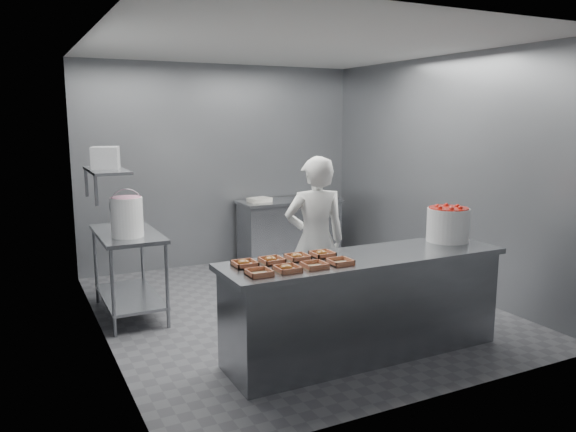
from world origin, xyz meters
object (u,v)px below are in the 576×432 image
at_px(tray_2, 314,265).
at_px(appliance, 105,158).
at_px(tray_3, 340,262).
at_px(worker, 315,241).
at_px(glaze_bucket, 127,216).
at_px(tray_5, 271,260).
at_px(tray_7, 322,254).
at_px(back_counter, 289,230).
at_px(tray_4, 244,263).
at_px(strawberry_tub, 448,223).
at_px(service_counter, 364,305).
at_px(tray_1, 287,268).
at_px(tray_6, 297,257).
at_px(prep_table, 128,261).

height_order(tray_2, appliance, appliance).
bearing_deg(tray_3, worker, 71.35).
height_order(glaze_bucket, appliance, appliance).
bearing_deg(glaze_bucket, tray_5, -61.40).
distance_m(tray_5, tray_7, 0.48).
relative_size(tray_3, appliance, 0.64).
distance_m(back_counter, tray_4, 3.71).
xyz_separation_m(tray_5, strawberry_tub, (1.86, -0.02, 0.15)).
bearing_deg(tray_5, service_counter, -9.79).
bearing_deg(tray_1, glaze_bucket, 114.75).
distance_m(back_counter, tray_2, 3.73).
height_order(service_counter, tray_1, tray_1).
height_order(service_counter, appliance, appliance).
height_order(tray_3, appliance, appliance).
height_order(tray_6, glaze_bucket, glaze_bucket).
relative_size(tray_7, worker, 0.11).
height_order(tray_4, glaze_bucket, glaze_bucket).
height_order(worker, glaze_bucket, worker).
distance_m(tray_5, appliance, 2.21).
distance_m(tray_3, tray_6, 0.38).
bearing_deg(tray_3, service_counter, 22.38).
distance_m(prep_table, back_counter, 2.87).
xyz_separation_m(worker, glaze_bucket, (-1.69, 0.82, 0.26)).
relative_size(tray_5, worker, 0.11).
relative_size(prep_table, tray_2, 6.40).
relative_size(tray_5, strawberry_tub, 0.47).
bearing_deg(back_counter, tray_5, -119.13).
xyz_separation_m(back_counter, tray_3, (-1.25, -3.39, 0.47)).
relative_size(glaze_bucket, appliance, 1.64).
bearing_deg(tray_3, back_counter, 69.81).
xyz_separation_m(worker, strawberry_tub, (1.03, -0.77, 0.22)).
bearing_deg(tray_4, tray_2, -30.69).
bearing_deg(strawberry_tub, tray_7, 179.19).
distance_m(tray_2, tray_3, 0.24).
distance_m(prep_table, tray_5, 2.01).
height_order(tray_1, tray_7, same).
xyz_separation_m(service_counter, tray_1, (-0.83, -0.14, 0.47)).
height_order(tray_3, tray_7, tray_7).
bearing_deg(service_counter, glaze_bucket, 134.57).
xyz_separation_m(prep_table, tray_7, (1.30, -1.81, 0.33)).
height_order(tray_1, worker, worker).
height_order(prep_table, tray_6, tray_6).
bearing_deg(tray_4, tray_6, 0.00).
xyz_separation_m(prep_table, tray_3, (1.30, -2.09, 0.33)).
bearing_deg(tray_4, strawberry_tub, -0.53).
relative_size(tray_2, tray_5, 1.00).
relative_size(tray_5, glaze_bucket, 0.39).
bearing_deg(tray_7, tray_5, 180.00).
relative_size(tray_3, tray_4, 1.00).
bearing_deg(tray_5, tray_1, -90.00).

